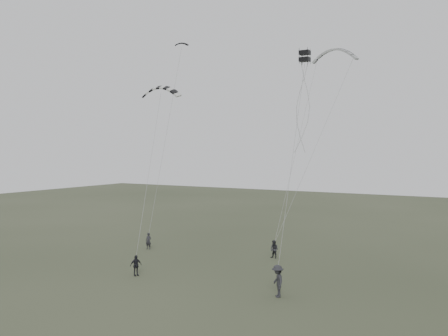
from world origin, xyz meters
The scene contains 9 objects.
ground centered at (0.00, 0.00, 0.00)m, with size 140.00×140.00×0.00m, color #333A26.
flyer_left centered at (-7.41, 5.28, 0.75)m, with size 0.55×0.36×1.49m, color #232227.
flyer_right centered at (3.96, 7.65, 0.76)m, with size 0.73×0.57×1.51m, color #232328.
flyer_center centered at (-2.70, -1.92, 0.74)m, with size 0.87×0.36×1.48m, color black.
flyer_far centered at (7.92, -1.26, 0.98)m, with size 1.27×0.73×1.96m, color #232428.
kite_dark_small centered at (-6.76, 9.71, 19.52)m, with size 1.31×0.39×0.46m, color black, non-canonical shape.
kite_pale_large centered at (7.18, 13.84, 18.15)m, with size 4.10×0.92×1.67m, color #97999C, non-canonical shape.
kite_striped centered at (-5.17, 4.31, 14.40)m, with size 3.33×0.83×1.28m, color black, non-canonical shape.
kite_box centered at (8.43, 2.00, 15.15)m, with size 0.64×0.64×0.72m, color black, non-canonical shape.
Camera 1 is at (17.95, -25.79, 8.79)m, focal length 35.00 mm.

